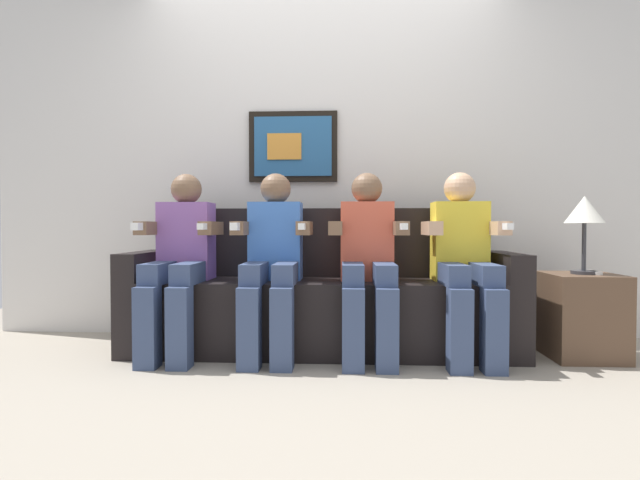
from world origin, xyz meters
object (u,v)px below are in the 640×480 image
Objects in this scene: person_right_center at (368,256)px; person_left_center at (273,256)px; spare_remote_on_table at (594,272)px; person_leftmost at (180,255)px; couch at (321,300)px; person_rightmost at (464,256)px; table_lamp at (584,213)px; side_table_right at (581,316)px.

person_left_center is at bearing -179.95° from person_right_center.
person_left_center is 1.89m from spare_remote_on_table.
person_left_center is at bearing 0.00° from person_leftmost.
couch is 0.44m from person_left_center.
person_left_center is (-0.28, -0.17, 0.29)m from couch.
person_leftmost is at bearing -168.74° from couch.
spare_remote_on_table is (1.61, -0.13, 0.20)m from couch.
person_leftmost is at bearing -179.98° from person_right_center.
person_right_center is 1.00× the size of person_rightmost.
person_leftmost is at bearing -179.98° from person_rightmost.
table_lamp is 0.35m from spare_remote_on_table.
couch is at bearing 176.05° from side_table_right.
couch is 0.44m from person_right_center.
table_lamp is at bearing -4.68° from couch.
person_right_center is at bearing 0.05° from person_left_center.
person_rightmost is (0.57, 0.00, 0.00)m from person_right_center.
couch is 5.23× the size of table_lamp.
person_rightmost reaches higher than couch.
person_right_center is 1.30m from table_lamp.
person_right_center is at bearing -177.25° from side_table_right.
couch is 1.63m from spare_remote_on_table.
person_rightmost is 2.41× the size of table_lamp.
person_left_center reaches higher than table_lamp.
person_left_center is 2.22× the size of side_table_right.
person_leftmost reaches higher than spare_remote_on_table.
table_lamp is at bearing -90.96° from side_table_right.
side_table_right is 0.61m from table_lamp.
person_left_center is (0.57, 0.00, 0.00)m from person_leftmost.
person_leftmost is at bearing -178.53° from side_table_right.
person_leftmost is 1.00× the size of person_rightmost.
person_leftmost is 2.41× the size of table_lamp.
spare_remote_on_table is (1.89, 0.04, -0.10)m from person_left_center.
person_left_center reaches higher than side_table_right.
person_left_center reaches higher than spare_remote_on_table.
side_table_right is at bearing 1.92° from person_left_center.
person_rightmost is (1.13, 0.00, -0.00)m from person_left_center.
person_rightmost is at bearing 0.02° from person_left_center.
person_right_center is at bearing 180.00° from person_rightmost.
person_leftmost reaches higher than table_lamp.
side_table_right is (1.84, 0.06, -0.36)m from person_left_center.
table_lamp is (1.84, 0.04, 0.25)m from person_left_center.
table_lamp reaches higher than spare_remote_on_table.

